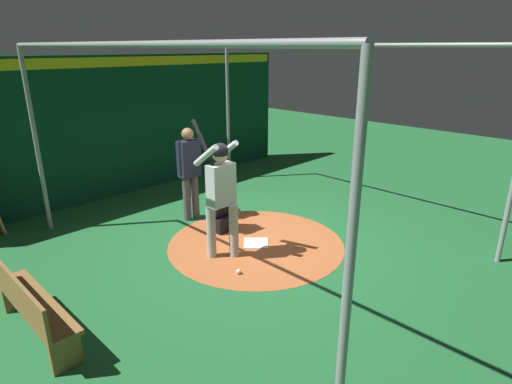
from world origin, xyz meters
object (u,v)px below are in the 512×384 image
object	(u,v)px
home_plate	(256,243)
baseball_0	(239,271)
catcher	(223,212)
umpire	(189,169)
bench	(30,304)
batter	(221,189)

from	to	relation	value
home_plate	baseball_0	xyz separation A→B (m)	(0.54, -0.92, 0.03)
catcher	umpire	xyz separation A→B (m)	(-0.87, -0.06, 0.66)
home_plate	bench	distance (m)	3.61
bench	umpire	bearing A→B (deg)	114.40
home_plate	bench	world-z (taller)	bench
bench	baseball_0	xyz separation A→B (m)	(0.65, 2.67, -0.40)
catcher	baseball_0	size ratio (longest dim) A/B	12.57
bench	baseball_0	world-z (taller)	bench
catcher	umpire	world-z (taller)	umpire
umpire	bench	distance (m)	3.89
batter	baseball_0	xyz separation A→B (m)	(0.61, -0.21, -1.11)
umpire	bench	world-z (taller)	umpire
bench	batter	bearing A→B (deg)	89.20
home_plate	umpire	size ratio (longest dim) A/B	0.23
bench	home_plate	bearing A→B (deg)	88.11
batter	baseball_0	distance (m)	1.29
bench	baseball_0	bearing A→B (deg)	76.21
batter	catcher	bearing A→B (deg)	138.23
batter	catcher	size ratio (longest dim) A/B	2.37
home_plate	baseball_0	world-z (taller)	baseball_0
bench	baseball_0	distance (m)	2.78
batter	bench	bearing A→B (deg)	-90.80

